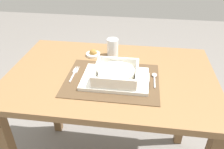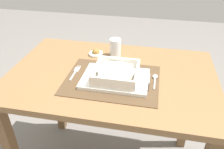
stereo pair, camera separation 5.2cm
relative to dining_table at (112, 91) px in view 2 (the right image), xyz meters
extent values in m
cube|color=brown|center=(0.00, 0.00, 0.09)|extent=(0.99, 0.66, 0.03)
cube|color=brown|center=(-0.45, 0.28, -0.27)|extent=(0.05, 0.05, 0.69)
cube|color=brown|center=(0.45, 0.28, -0.27)|extent=(0.05, 0.05, 0.69)
cube|color=#4C3823|center=(0.01, -0.06, 0.11)|extent=(0.43, 0.32, 0.00)
cube|color=white|center=(0.03, -0.06, 0.12)|extent=(0.30, 0.21, 0.02)
cube|color=white|center=(0.03, -0.06, 0.13)|extent=(0.19, 0.19, 0.01)
cube|color=white|center=(-0.06, -0.06, 0.16)|extent=(0.01, 0.19, 0.04)
cube|color=white|center=(0.13, -0.06, 0.16)|extent=(0.01, 0.19, 0.04)
cube|color=white|center=(0.03, -0.15, 0.16)|extent=(0.17, 0.01, 0.04)
cube|color=white|center=(0.03, 0.03, 0.16)|extent=(0.17, 0.01, 0.04)
cylinder|color=silver|center=(0.03, -0.06, 0.15)|extent=(0.17, 0.17, 0.03)
cube|color=silver|center=(-0.17, -0.07, 0.11)|extent=(0.01, 0.08, 0.00)
cube|color=silver|center=(-0.17, -0.01, 0.11)|extent=(0.02, 0.04, 0.00)
cylinder|color=silver|center=(-0.18, 0.02, 0.11)|extent=(0.00, 0.02, 0.00)
cylinder|color=silver|center=(-0.17, 0.02, 0.11)|extent=(0.00, 0.02, 0.00)
cylinder|color=silver|center=(-0.16, 0.02, 0.11)|extent=(0.00, 0.02, 0.00)
cube|color=silver|center=(0.21, -0.06, 0.11)|extent=(0.01, 0.08, 0.00)
ellipsoid|color=silver|center=(0.21, 0.00, 0.12)|extent=(0.02, 0.03, 0.01)
cube|color=black|center=(0.18, -0.09, 0.12)|extent=(0.01, 0.06, 0.01)
cube|color=silver|center=(0.18, -0.02, 0.12)|extent=(0.01, 0.08, 0.00)
cube|color=#59331E|center=(0.15, -0.09, 0.12)|extent=(0.01, 0.05, 0.01)
cube|color=silver|center=(0.15, -0.02, 0.12)|extent=(0.01, 0.08, 0.00)
cylinder|color=white|center=(-0.02, 0.18, 0.16)|extent=(0.06, 0.06, 0.10)
cylinder|color=gold|center=(-0.02, 0.18, 0.15)|extent=(0.05, 0.05, 0.07)
cylinder|color=white|center=(-0.12, 0.17, 0.12)|extent=(0.08, 0.08, 0.01)
sphere|color=olive|center=(-0.12, 0.17, 0.12)|extent=(0.04, 0.04, 0.04)
camera|label=1|loc=(0.13, -0.92, 0.69)|focal=36.54mm
camera|label=2|loc=(0.18, -0.91, 0.69)|focal=36.54mm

